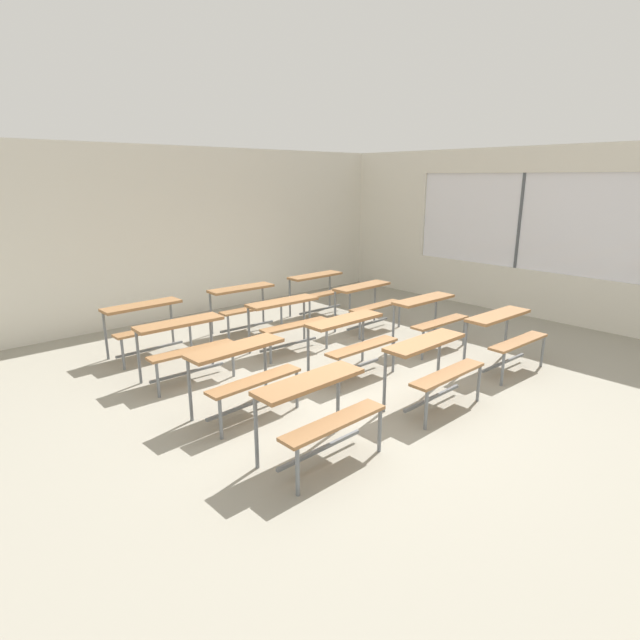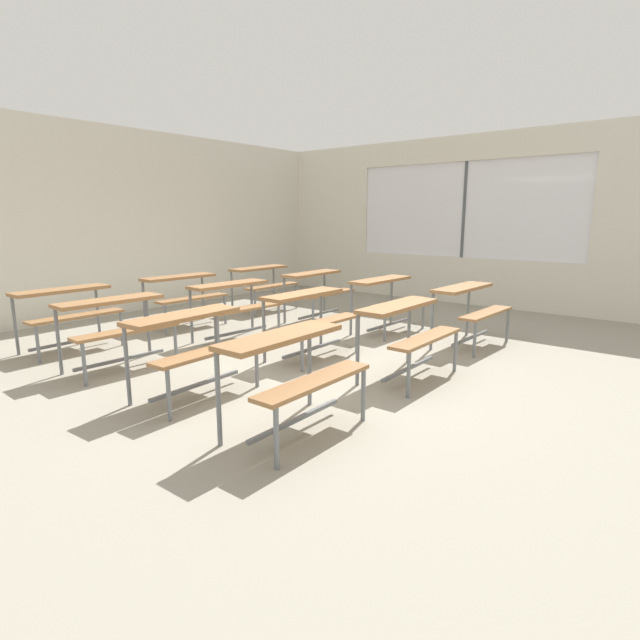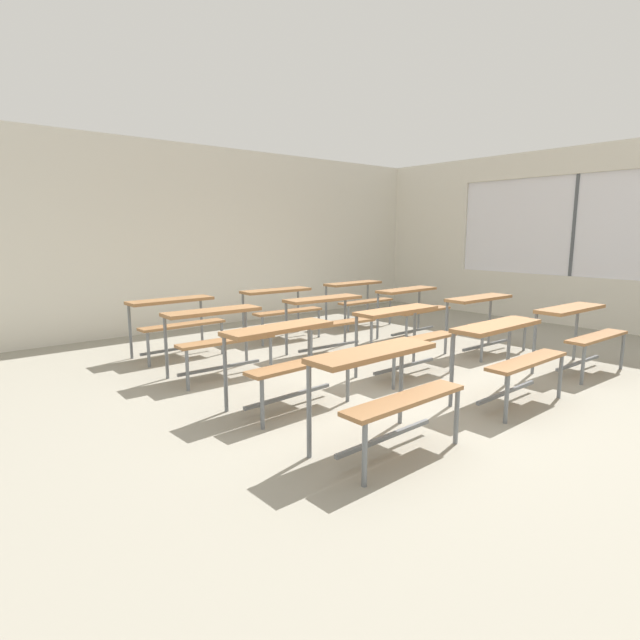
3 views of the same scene
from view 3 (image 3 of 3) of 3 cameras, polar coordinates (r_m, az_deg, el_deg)
The scene contains 15 objects.
ground at distance 5.29m, azimuth 8.70°, elevation -7.97°, with size 10.00×9.00×0.05m, color gray.
wall_back at distance 8.68m, azimuth -14.18°, elevation 9.08°, with size 10.00×0.12×3.00m, color silver.
wall_right at distance 9.35m, azimuth 30.53°, elevation 7.73°, with size 0.12×9.00×3.00m.
desk_bench_r0c0 at distance 3.68m, azimuth 7.28°, elevation -6.39°, with size 1.11×0.61×0.74m.
desk_bench_r0c1 at distance 5.00m, azimuth 20.58°, elevation -2.57°, with size 1.11×0.60×0.74m.
desk_bench_r0c2 at distance 6.46m, azimuth 27.49°, elevation -0.34°, with size 1.12×0.62×0.74m.
desk_bench_r1c0 at distance 4.58m, azimuth -3.87°, elevation -3.07°, with size 1.13×0.64×0.74m.
desk_bench_r1c1 at distance 5.67m, azimuth 9.57°, elevation -0.63°, with size 1.10×0.59×0.74m.
desk_bench_r1c2 at distance 7.01m, azimuth 18.41°, elevation 1.02°, with size 1.12×0.62×0.74m.
desk_bench_r2c0 at distance 5.65m, azimuth -11.65°, elevation -0.74°, with size 1.12×0.62×0.74m.
desk_bench_r2c1 at distance 6.57m, azimuth 0.95°, elevation 0.97°, with size 1.13×0.65×0.74m.
desk_bench_r2c2 at distance 7.73m, azimuth 10.50°, elevation 2.17°, with size 1.12×0.62×0.74m.
desk_bench_r3c0 at distance 6.70m, azimuth -16.23°, elevation 0.74°, with size 1.11×0.61×0.74m.
desk_bench_r3c1 at distance 7.54m, azimuth -4.55°, elevation 2.11°, with size 1.12×0.64×0.74m.
desk_bench_r3c2 at distance 8.60m, azimuth 4.33°, elevation 3.09°, with size 1.10×0.59×0.74m.
Camera 3 is at (-3.80, -3.30, 1.60)m, focal length 28.00 mm.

